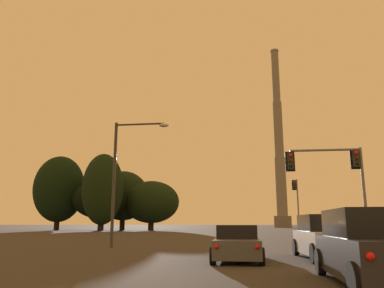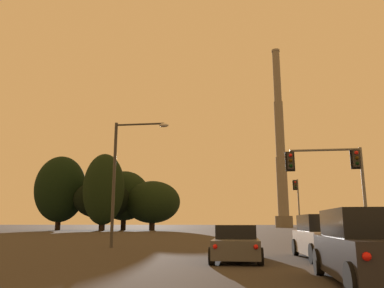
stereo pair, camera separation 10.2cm
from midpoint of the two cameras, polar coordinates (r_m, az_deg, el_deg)
suv_right_lane_second at (r=10.60m, az=25.75°, el=-14.11°), size 2.18×4.94×1.86m
suv_right_lane_front at (r=17.46m, az=19.73°, el=-13.27°), size 2.27×4.97×1.86m
sedan_center_lane_front at (r=16.24m, az=6.94°, el=-14.82°), size 2.00×4.71×1.43m
traffic_light_overhead_right at (r=24.27m, az=21.31°, el=-3.92°), size 4.65×0.50×5.99m
traffic_light_far_right at (r=47.89m, az=15.82°, el=-8.02°), size 0.78×0.50×6.77m
street_lamp at (r=24.68m, az=-10.26°, el=-3.56°), size 3.65×0.36×8.05m
smokestack at (r=128.69m, az=13.39°, el=-1.48°), size 5.59×5.59×61.70m
treeline_far_left at (r=85.22m, az=-19.39°, el=-6.48°), size 10.79×9.71×15.64m
treeline_far_right at (r=83.42m, az=-10.24°, el=-7.76°), size 10.92×9.83×12.64m
treeline_right_mid at (r=75.70m, az=-13.26°, el=-6.68°), size 8.08×7.27×14.97m
treeline_center_right at (r=80.37m, az=-6.01°, el=-8.78°), size 11.75×10.57×10.26m
treeline_center_left at (r=81.04m, az=-13.37°, el=-8.23°), size 12.25×11.03×10.34m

